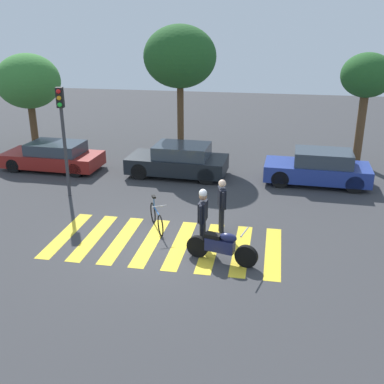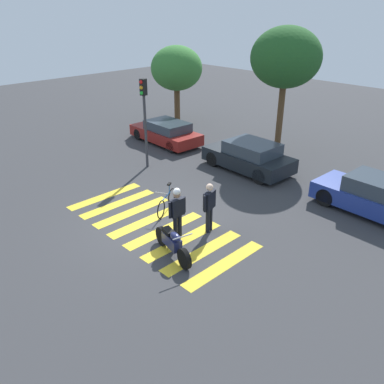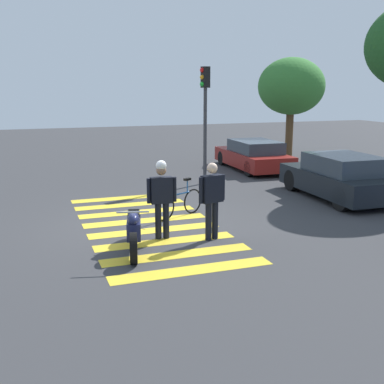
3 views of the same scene
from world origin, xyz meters
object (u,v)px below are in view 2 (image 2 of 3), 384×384
object	(u,v)px
officer_by_motorcycle	(209,205)
car_maroon_wagon	(166,132)
officer_on_foot	(177,210)
car_blue_hatchback	(374,196)
police_motorcycle	(172,243)
traffic_light_pole	(144,109)
car_black_suv	(249,156)
leaning_bicycle	(167,202)

from	to	relation	value
officer_by_motorcycle	car_maroon_wagon	distance (m)	9.49
officer_on_foot	car_blue_hatchback	xyz separation A→B (m)	(3.66, 6.20, -0.37)
officer_by_motorcycle	officer_on_foot	bearing A→B (deg)	-112.07
police_motorcycle	officer_by_motorcycle	distance (m)	1.91
officer_by_motorcycle	car_maroon_wagon	xyz separation A→B (m)	(-8.02, 5.04, -0.41)
car_blue_hatchback	traffic_light_pole	world-z (taller)	traffic_light_pole
car_black_suv	car_blue_hatchback	world-z (taller)	car_blue_hatchback
car_black_suv	traffic_light_pole	distance (m)	5.12
police_motorcycle	officer_on_foot	bearing A→B (deg)	129.10
officer_by_motorcycle	traffic_light_pole	world-z (taller)	traffic_light_pole
officer_on_foot	traffic_light_pole	distance (m)	6.62
police_motorcycle	traffic_light_pole	size ratio (longest dim) A/B	0.50
car_maroon_wagon	car_blue_hatchback	xyz separation A→B (m)	(11.27, 0.12, 0.08)
traffic_light_pole	leaning_bicycle	bearing A→B (deg)	-29.23
car_maroon_wagon	officer_on_foot	bearing A→B (deg)	-38.61
police_motorcycle	leaning_bicycle	distance (m)	2.84
car_blue_hatchback	car_black_suv	bearing A→B (deg)	179.81
officer_by_motorcycle	car_maroon_wagon	bearing A→B (deg)	147.84
car_blue_hatchback	car_maroon_wagon	bearing A→B (deg)	-179.38
officer_on_foot	traffic_light_pole	size ratio (longest dim) A/B	0.44
leaning_bicycle	car_black_suv	bearing A→B (deg)	94.46
officer_by_motorcycle	car_blue_hatchback	size ratio (longest dim) A/B	0.42
leaning_bicycle	officer_by_motorcycle	bearing A→B (deg)	2.72
officer_by_motorcycle	car_black_suv	distance (m)	5.75
officer_by_motorcycle	car_blue_hatchback	world-z (taller)	officer_by_motorcycle
officer_by_motorcycle	car_black_suv	size ratio (longest dim) A/B	0.42
leaning_bicycle	car_blue_hatchback	xyz separation A→B (m)	(5.28, 5.26, 0.29)
officer_by_motorcycle	car_black_suv	bearing A→B (deg)	115.29
police_motorcycle	officer_by_motorcycle	xyz separation A→B (m)	(-0.22, 1.82, 0.54)
police_motorcycle	officer_by_motorcycle	world-z (taller)	officer_by_motorcycle
officer_on_foot	traffic_light_pole	xyz separation A→B (m)	(-5.58, 3.14, 1.68)
car_maroon_wagon	traffic_light_pole	xyz separation A→B (m)	(2.03, -2.93, 2.12)
car_blue_hatchback	traffic_light_pole	distance (m)	9.94
officer_by_motorcycle	car_blue_hatchback	xyz separation A→B (m)	(3.24, 5.17, -0.33)
leaning_bicycle	car_maroon_wagon	bearing A→B (deg)	139.34
police_motorcycle	officer_on_foot	world-z (taller)	officer_on_foot
car_black_suv	car_blue_hatchback	size ratio (longest dim) A/B	1.00
leaning_bicycle	officer_on_foot	world-z (taller)	officer_on_foot
leaning_bicycle	car_black_suv	xyz separation A→B (m)	(-0.41, 5.28, 0.28)
traffic_light_pole	officer_by_motorcycle	bearing A→B (deg)	-19.45
leaning_bicycle	officer_by_motorcycle	xyz separation A→B (m)	(2.04, 0.10, 0.62)
police_motorcycle	car_black_suv	distance (m)	7.50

